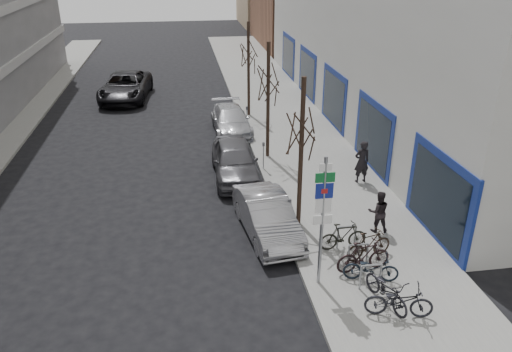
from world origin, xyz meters
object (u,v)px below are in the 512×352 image
object	(u,v)px
meter_mid	(263,153)
pedestrian_far	(378,211)
highway_sign_pole	(323,214)
bike_mid_inner	(343,236)
bike_rack	(358,253)
tree_near	(302,119)
bike_far_curb	(399,299)
pedestrian_near	(362,162)
bike_near_left	(387,287)
tree_mid	(268,74)
meter_back	(247,115)
parked_car_back	(231,120)
tree_far	(248,47)
lane_car	(126,86)
bike_near_right	(364,256)
meter_front	(290,212)
bike_mid_curb	(371,266)
parked_car_mid	(235,160)
bike_far_inner	(369,244)
parked_car_front	(267,216)

from	to	relation	value
meter_mid	pedestrian_far	xyz separation A→B (m)	(3.05, -5.92, 0.00)
highway_sign_pole	bike_mid_inner	distance (m)	2.77
bike_rack	meter_mid	bearing A→B (deg)	101.80
tree_near	bike_far_curb	world-z (taller)	tree_near
bike_far_curb	pedestrian_near	world-z (taller)	pedestrian_near
bike_near_left	pedestrian_far	distance (m)	4.00
tree_mid	meter_back	world-z (taller)	tree_mid
parked_car_back	pedestrian_far	distance (m)	12.04
pedestrian_near	tree_far	bearing A→B (deg)	-78.97
highway_sign_pole	parked_car_back	world-z (taller)	highway_sign_pole
bike_near_left	lane_car	xyz separation A→B (m)	(-8.92, 22.83, 0.16)
meter_back	bike_near_right	distance (m)	13.75
meter_front	lane_car	distance (m)	19.90
bike_rack	lane_car	size ratio (longest dim) A/B	0.37
highway_sign_pole	tree_near	world-z (taller)	tree_near
tree_near	meter_back	size ratio (longest dim) A/B	4.33
bike_mid_curb	lane_car	world-z (taller)	lane_car
bike_mid_inner	bike_far_curb	xyz separation A→B (m)	(0.46, -3.41, 0.07)
bike_near_right	pedestrian_far	distance (m)	2.58
meter_mid	bike_mid_inner	world-z (taller)	meter_mid
tree_far	pedestrian_far	world-z (taller)	tree_far
bike_rack	meter_mid	size ratio (longest dim) A/B	1.78
bike_rack	bike_mid_curb	distance (m)	0.74
tree_near	lane_car	size ratio (longest dim) A/B	0.89
meter_front	bike_mid_curb	distance (m)	3.62
tree_far	parked_car_mid	size ratio (longest dim) A/B	1.18
bike_mid_curb	bike_far_inner	bearing A→B (deg)	-1.98
highway_sign_pole	meter_mid	size ratio (longest dim) A/B	3.31
tree_near	meter_front	size ratio (longest dim) A/B	4.33
bike_mid_curb	tree_mid	bearing A→B (deg)	22.64
highway_sign_pole	meter_front	size ratio (longest dim) A/B	3.31
tree_near	parked_car_back	size ratio (longest dim) A/B	1.17
parked_car_mid	parked_car_back	size ratio (longest dim) A/B	0.99
meter_back	lane_car	bearing A→B (deg)	132.94
meter_mid	tree_mid	bearing A→B (deg)	73.30
parked_car_front	lane_car	xyz separation A→B (m)	(-6.32, 18.42, 0.14)
bike_near_right	lane_car	xyz separation A→B (m)	(-8.81, 21.23, 0.17)
pedestrian_near	meter_front	bearing A→B (deg)	34.83
bike_mid_curb	meter_mid	bearing A→B (deg)	26.84
tree_mid	lane_car	xyz separation A→B (m)	(-7.52, 11.60, -3.25)
lane_car	tree_mid	bearing A→B (deg)	-51.38
tree_far	pedestrian_near	bearing A→B (deg)	-71.19
meter_front	pedestrian_far	xyz separation A→B (m)	(3.05, -0.42, 0.00)
bike_near_right	parked_car_back	distance (m)	13.84
meter_front	parked_car_front	world-z (taller)	parked_car_front
meter_front	pedestrian_near	bearing A→B (deg)	42.61
bike_near_left	bike_far_curb	distance (m)	0.54
bike_rack	bike_far_inner	bearing A→B (deg)	38.90
tree_far	highway_sign_pole	bearing A→B (deg)	-90.69
bike_near_left	parked_car_front	size ratio (longest dim) A/B	0.41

